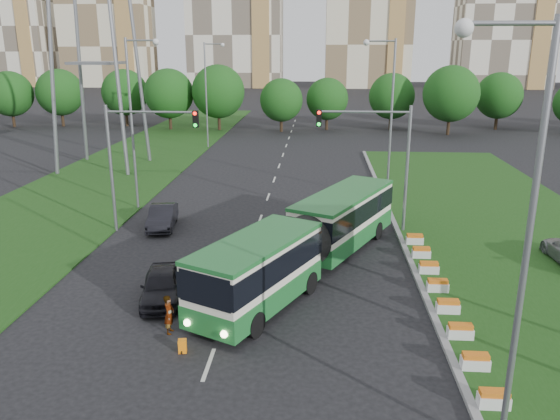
# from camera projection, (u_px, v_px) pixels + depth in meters

# --- Properties ---
(ground) EXTENTS (360.00, 360.00, 0.00)m
(ground) POSITION_uv_depth(u_px,v_px,m) (296.00, 297.00, 25.75)
(ground) COLOR black
(ground) RESTS_ON ground
(grass_median) EXTENTS (14.00, 60.00, 0.15)m
(grass_median) POSITION_uv_depth(u_px,v_px,m) (520.00, 244.00, 32.50)
(grass_median) COLOR #1B4313
(grass_median) RESTS_ON ground
(median_kerb) EXTENTS (0.30, 60.00, 0.18)m
(median_kerb) POSITION_uv_depth(u_px,v_px,m) (402.00, 241.00, 32.97)
(median_kerb) COLOR gray
(median_kerb) RESTS_ON ground
(left_verge) EXTENTS (12.00, 110.00, 0.10)m
(left_verge) POSITION_uv_depth(u_px,v_px,m) (115.00, 174.00, 50.88)
(left_verge) COLOR #1B4313
(left_verge) RESTS_ON ground
(lane_markings) EXTENTS (0.20, 100.00, 0.01)m
(lane_markings) POSITION_uv_depth(u_px,v_px,m) (270.00, 191.00, 45.09)
(lane_markings) COLOR beige
(lane_markings) RESTS_ON ground
(flower_planters) EXTENTS (1.10, 15.90, 0.60)m
(flower_planters) POSITION_uv_depth(u_px,v_px,m) (443.00, 295.00, 24.88)
(flower_planters) COLOR silver
(flower_planters) RESTS_ON grass_median
(traffic_mast_median) EXTENTS (5.76, 0.32, 8.00)m
(traffic_mast_median) POSITION_uv_depth(u_px,v_px,m) (382.00, 149.00, 33.48)
(traffic_mast_median) COLOR gray
(traffic_mast_median) RESTS_ON ground
(traffic_mast_left) EXTENTS (5.76, 0.32, 8.00)m
(traffic_mast_left) POSITION_uv_depth(u_px,v_px,m) (135.00, 149.00, 33.56)
(traffic_mast_left) COLOR gray
(traffic_mast_left) RESTS_ON ground
(street_lamps) EXTENTS (36.00, 60.00, 12.00)m
(street_lamps) POSITION_uv_depth(u_px,v_px,m) (256.00, 137.00, 33.83)
(street_lamps) COLOR gray
(street_lamps) RESTS_ON ground
(tree_line) EXTENTS (120.00, 8.00, 9.00)m
(tree_line) POSITION_uv_depth(u_px,v_px,m) (384.00, 99.00, 76.41)
(tree_line) COLOR #174A13
(tree_line) RESTS_ON ground
(apartment_tower_west) EXTENTS (26.00, 15.00, 48.00)m
(apartment_tower_west) POSITION_uv_depth(u_px,v_px,m) (106.00, 6.00, 166.89)
(apartment_tower_west) COLOR beige
(apartment_tower_west) RESTS_ON ground
(apartment_tower_ceast) EXTENTS (25.00, 15.00, 50.00)m
(apartment_tower_ceast) POSITION_uv_depth(u_px,v_px,m) (369.00, 1.00, 161.15)
(apartment_tower_ceast) COLOR beige
(apartment_tower_ceast) RESTS_ON ground
(apartment_tower_east) EXTENTS (27.00, 15.00, 47.00)m
(apartment_tower_east) POSITION_uv_depth(u_px,v_px,m) (507.00, 5.00, 158.85)
(apartment_tower_east) COLOR #EDE6CE
(apartment_tower_east) RESTS_ON ground
(midrise_west) EXTENTS (22.00, 14.00, 36.00)m
(midrise_west) POSITION_uv_depth(u_px,v_px,m) (14.00, 27.00, 170.63)
(midrise_west) COLOR #EDE6CE
(midrise_west) RESTS_ON ground
(articulated_bus) EXTENTS (2.73, 17.53, 2.89)m
(articulated_bus) POSITION_uv_depth(u_px,v_px,m) (303.00, 239.00, 28.32)
(articulated_bus) COLOR silver
(articulated_bus) RESTS_ON ground
(car_left_near) EXTENTS (2.56, 4.62, 1.49)m
(car_left_near) POSITION_uv_depth(u_px,v_px,m) (161.00, 285.00, 25.23)
(car_left_near) COLOR black
(car_left_near) RESTS_ON ground
(car_left_far) EXTENTS (2.15, 4.64, 1.47)m
(car_left_far) POSITION_uv_depth(u_px,v_px,m) (162.00, 217.00, 35.57)
(car_left_far) COLOR black
(car_left_far) RESTS_ON ground
(pedestrian) EXTENTS (0.41, 0.61, 1.67)m
(pedestrian) POSITION_uv_depth(u_px,v_px,m) (169.00, 314.00, 22.26)
(pedestrian) COLOR gray
(pedestrian) RESTS_ON ground
(shopping_trolley) EXTENTS (0.31, 0.33, 0.54)m
(shopping_trolley) POSITION_uv_depth(u_px,v_px,m) (182.00, 346.00, 20.96)
(shopping_trolley) COLOR orange
(shopping_trolley) RESTS_ON ground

